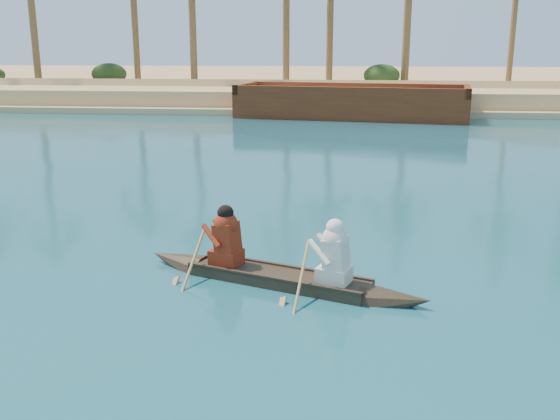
# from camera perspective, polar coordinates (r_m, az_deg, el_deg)

# --- Properties ---
(ground) EXTENTS (160.00, 160.00, 0.00)m
(ground) POSITION_cam_1_polar(r_m,az_deg,el_deg) (15.71, -16.80, -0.36)
(ground) COLOR navy
(ground) RESTS_ON ground
(sandy_embankment) EXTENTS (150.00, 51.00, 1.50)m
(sandy_embankment) POSITION_cam_1_polar(r_m,az_deg,el_deg) (61.22, 0.58, 11.56)
(sandy_embankment) COLOR tan
(sandy_embankment) RESTS_ON ground
(shrub_cluster) EXTENTS (100.00, 6.00, 2.40)m
(shrub_cluster) POSITION_cam_1_polar(r_m,az_deg,el_deg) (45.92, -1.38, 11.34)
(shrub_cluster) COLOR #1A3112
(shrub_cluster) RESTS_ON ground
(canoe) EXTENTS (5.17, 2.43, 1.45)m
(canoe) POSITION_cam_1_polar(r_m,az_deg,el_deg) (10.64, -0.18, -5.29)
(canoe) COLOR #33281C
(canoe) RESTS_ON ground
(barge_mid) EXTENTS (13.32, 6.12, 2.14)m
(barge_mid) POSITION_cam_1_polar(r_m,az_deg,el_deg) (36.07, 6.57, 9.60)
(barge_mid) COLOR brown
(barge_mid) RESTS_ON ground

